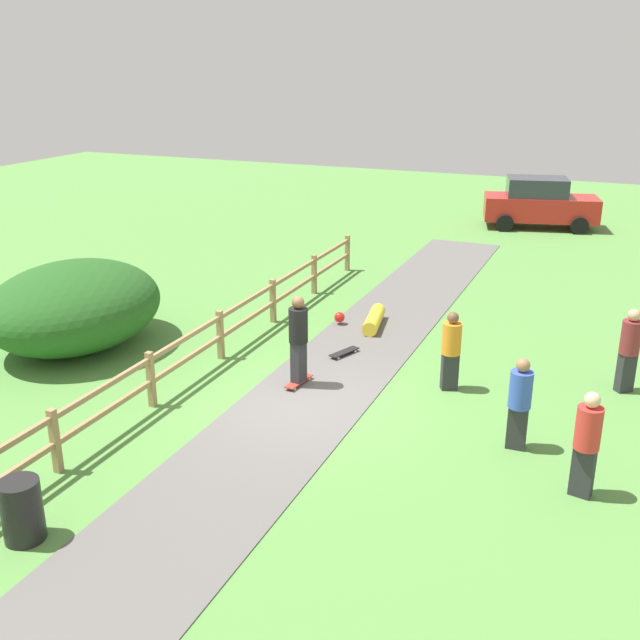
% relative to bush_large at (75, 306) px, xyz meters
% --- Properties ---
extents(ground_plane, '(60.00, 60.00, 0.00)m').
position_rel_bush_large_xyz_m(ground_plane, '(5.98, -0.64, -0.97)').
color(ground_plane, '#568E42').
extents(asphalt_path, '(2.40, 28.00, 0.02)m').
position_rel_bush_large_xyz_m(asphalt_path, '(5.98, -0.64, -0.96)').
color(asphalt_path, '#605E5B').
rests_on(asphalt_path, ground_plane).
extents(wooden_fence, '(0.12, 18.12, 1.10)m').
position_rel_bush_large_xyz_m(wooden_fence, '(3.38, -0.64, -0.30)').
color(wooden_fence, '#997A51').
rests_on(wooden_fence, ground_plane).
extents(bush_large, '(3.55, 4.26, 1.94)m').
position_rel_bush_large_xyz_m(bush_large, '(0.00, 0.00, 0.00)').
color(bush_large, '#23561E').
rests_on(bush_large, ground_plane).
extents(trash_bin, '(0.56, 0.56, 0.90)m').
position_rel_bush_large_xyz_m(trash_bin, '(4.18, -6.06, -0.52)').
color(trash_bin, black).
rests_on(trash_bin, ground_plane).
extents(skater_riding, '(0.43, 0.82, 1.87)m').
position_rel_bush_large_xyz_m(skater_riding, '(5.54, 0.01, 0.10)').
color(skater_riding, '#B23326').
rests_on(skater_riding, asphalt_path).
extents(skater_fallen, '(1.29, 1.52, 0.36)m').
position_rel_bush_large_xyz_m(skater_fallen, '(5.75, 3.80, -0.77)').
color(skater_fallen, yellow).
rests_on(skater_fallen, asphalt_path).
extents(skateboard_loose, '(0.48, 0.82, 0.08)m').
position_rel_bush_large_xyz_m(skateboard_loose, '(5.81, 1.83, -0.88)').
color(skateboard_loose, black).
rests_on(skateboard_loose, asphalt_path).
extents(bystander_blue, '(0.39, 0.39, 1.63)m').
position_rel_bush_large_xyz_m(bystander_blue, '(9.98, -0.86, -0.08)').
color(bystander_blue, '#2D2D33').
rests_on(bystander_blue, ground_plane).
extents(bystander_maroon, '(0.54, 0.54, 1.71)m').
position_rel_bush_large_xyz_m(bystander_maroon, '(11.58, 2.28, -0.03)').
color(bystander_maroon, '#2D2D33').
rests_on(bystander_maroon, ground_plane).
extents(bystander_red, '(0.45, 0.45, 1.71)m').
position_rel_bush_large_xyz_m(bystander_red, '(11.11, -1.94, -0.03)').
color(bystander_red, '#2D2D33').
rests_on(bystander_red, ground_plane).
extents(bystander_orange, '(0.51, 0.51, 1.62)m').
position_rel_bush_large_xyz_m(bystander_orange, '(8.37, 1.03, -0.08)').
color(bystander_orange, '#2D2D33').
rests_on(bystander_orange, ground_plane).
extents(parked_car_red, '(4.48, 2.73, 1.92)m').
position_rel_bush_large_xyz_m(parked_car_red, '(7.97, 16.88, -0.01)').
color(parked_car_red, red).
rests_on(parked_car_red, ground_plane).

